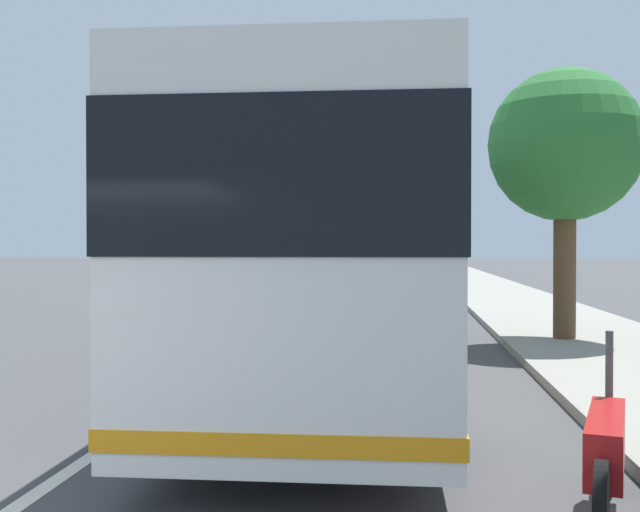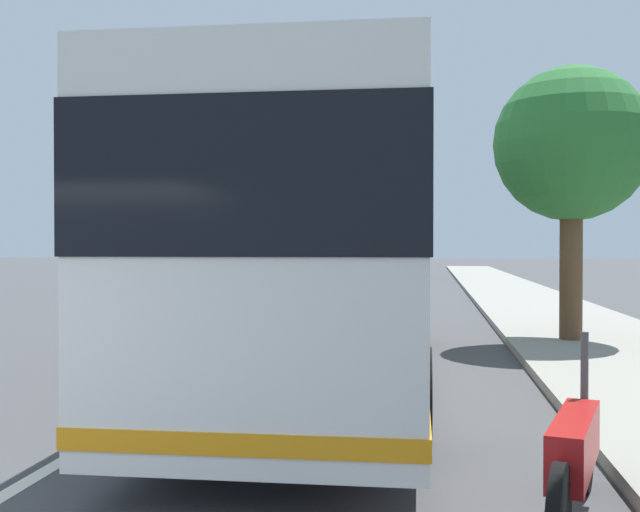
{
  "view_description": "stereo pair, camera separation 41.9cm",
  "coord_description": "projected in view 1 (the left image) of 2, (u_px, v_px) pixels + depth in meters",
  "views": [
    {
      "loc": [
        -2.61,
        -2.88,
        1.96
      ],
      "look_at": [
        9.86,
        -1.5,
        1.79
      ],
      "focal_mm": 42.41,
      "sensor_mm": 36.0,
      "label": 1
    },
    {
      "loc": [
        -2.56,
        -3.3,
        1.96
      ],
      "look_at": [
        9.86,
        -1.5,
        1.79
      ],
      "focal_mm": 42.41,
      "sensor_mm": 36.0,
      "label": 2
    }
  ],
  "objects": [
    {
      "name": "sidewalk_curb",
      "position": [
        636.0,
        363.0,
        12.15
      ],
      "size": [
        110.0,
        3.6,
        0.14
      ],
      "primitive_type": "cube",
      "color": "gray",
      "rests_on": "ground"
    },
    {
      "name": "lane_divider_line",
      "position": [
        234.0,
        360.0,
        12.88
      ],
      "size": [
        110.0,
        0.16,
        0.01
      ],
      "primitive_type": "cube",
      "color": "silver",
      "rests_on": "ground"
    },
    {
      "name": "coach_bus",
      "position": [
        338.0,
        244.0,
        11.14
      ],
      "size": [
        12.17,
        2.81,
        3.46
      ],
      "rotation": [
        0.0,
        0.0,
        0.01
      ],
      "color": "silver",
      "rests_on": "ground"
    },
    {
      "name": "motorcycle_far_end",
      "position": [
        606.0,
        454.0,
        5.31
      ],
      "size": [
        2.31,
        0.74,
        1.29
      ],
      "rotation": [
        0.0,
        0.0,
        -0.28
      ],
      "color": "black",
      "rests_on": "ground"
    },
    {
      "name": "car_behind_bus",
      "position": [
        315.0,
        267.0,
        42.84
      ],
      "size": [
        4.35,
        1.93,
        1.49
      ],
      "rotation": [
        0.0,
        0.0,
        3.11
      ],
      "color": "navy",
      "rests_on": "ground"
    },
    {
      "name": "car_oncoming",
      "position": [
        385.0,
        264.0,
        47.3
      ],
      "size": [
        4.48,
        1.8,
        1.6
      ],
      "rotation": [
        0.0,
        0.0,
        0.01
      ],
      "color": "#2D7238",
      "rests_on": "ground"
    },
    {
      "name": "car_ahead_same_lane",
      "position": [
        323.0,
        264.0,
        51.23
      ],
      "size": [
        4.6,
        2.06,
        1.49
      ],
      "rotation": [
        0.0,
        0.0,
        3.08
      ],
      "color": "navy",
      "rests_on": "ground"
    },
    {
      "name": "roadside_tree_mid_block",
      "position": [
        565.0,
        147.0,
        14.77
      ],
      "size": [
        2.99,
        2.99,
        5.42
      ],
      "color": "brown",
      "rests_on": "ground"
    }
  ]
}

